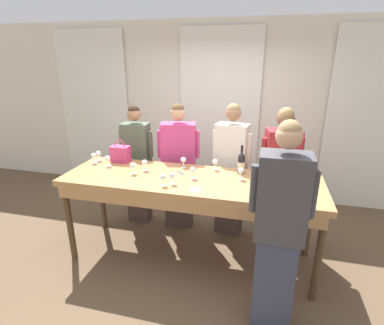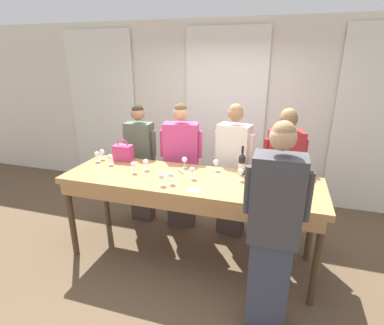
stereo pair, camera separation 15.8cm
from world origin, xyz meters
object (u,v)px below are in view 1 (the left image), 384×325
Objects in this scene: wine_bottle at (241,163)px; wine_glass_center_right at (183,160)px; wine_glass_back_right at (193,170)px; host_pouring at (279,231)px; handbag at (120,154)px; wine_glass_front_right at (285,167)px; wine_glass_by_handbag at (133,166)px; wine_glass_front_mid at (108,159)px; guest_striped_shirt at (280,175)px; wine_glass_center_left at (215,162)px; wine_glass_near_host at (145,163)px; wine_glass_by_bottle at (241,171)px; guest_olive_jacket at (137,164)px; wine_glass_center_mid at (94,156)px; wine_glass_back_mid at (163,177)px; guest_pink_top at (179,167)px; tasting_bar at (190,186)px; wine_glass_front_left at (98,154)px; wine_glass_back_left at (172,176)px; guest_cream_sweater at (231,170)px.

wine_bottle is 0.68m from wine_glass_center_right.
host_pouring reaches higher than wine_glass_back_right.
wine_glass_front_right is at bearing 0.70° from handbag.
wine_glass_front_right and wine_glass_center_right have the same top height.
wine_glass_front_mid is at bearing 158.22° from wine_glass_by_handbag.
guest_striped_shirt reaches higher than wine_glass_by_handbag.
handbag is at bearing -179.82° from wine_glass_center_left.
wine_glass_near_host is 1.09m from wine_glass_by_bottle.
guest_olive_jacket is at bearing 76.28° from wine_glass_front_mid.
handbag is 0.82m from wine_glass_center_right.
host_pouring is (1.08, -1.03, -0.16)m from wine_glass_center_right.
wine_glass_center_left is at bearing 173.57° from wine_bottle.
wine_glass_center_mid is at bearing -176.72° from wine_bottle.
wine_glass_near_host is at bearing -7.14° from wine_glass_center_mid.
guest_pink_top is at bearing 96.85° from wine_glass_back_mid.
wine_glass_front_left reaches higher than tasting_bar.
wine_glass_front_left is at bearing -178.43° from wine_glass_front_right.
wine_glass_back_left is 0.91m from guest_pink_top.
guest_pink_top is at bearing 180.00° from guest_striped_shirt.
handbag is 0.20m from wine_glass_front_mid.
tasting_bar is 21.63× the size of wine_glass_back_right.
wine_glass_front_left is 1.00× the size of wine_glass_center_left.
host_pouring reaches higher than wine_bottle.
guest_cream_sweater is at bearing 34.31° from wine_glass_by_handbag.
wine_glass_center_left is at bearing -178.49° from wine_glass_front_right.
handbag is 2.15× the size of wine_glass_back_mid.
guest_cream_sweater reaches higher than wine_glass_front_mid.
host_pouring is (0.89, -0.73, -0.16)m from wine_glass_back_right.
handbag is at bearing 171.78° from wine_glass_by_bottle.
wine_glass_back_mid and wine_glass_by_bottle have the same top height.
guest_olive_jacket is at bearing 180.00° from guest_cream_sweater.
guest_striped_shirt is at bearing 88.03° from host_pouring.
wine_glass_back_left is at bearing -47.75° from guest_olive_jacket.
guest_striped_shirt is at bearing 95.47° from wine_glass_front_right.
tasting_bar is at bearing -13.45° from wine_glass_front_left.
wine_glass_center_mid reaches higher than tasting_bar.
guest_cream_sweater is at bearing 67.02° from wine_glass_center_left.
wine_glass_center_left and wine_glass_back_left have the same top height.
wine_glass_by_handbag is at bearing -156.82° from guest_striped_shirt.
wine_glass_front_left is 1.00× the size of wine_glass_back_right.
wine_bottle reaches higher than wine_glass_by_bottle.
wine_glass_center_mid is at bearing -163.61° from guest_cream_sweater.
wine_glass_by_handbag is 0.07× the size of guest_cream_sweater.
wine_glass_center_mid is 1.09m from guest_pink_top.
wine_glass_front_right is (0.48, 0.05, -0.03)m from wine_bottle.
wine_bottle reaches higher than wine_glass_back_mid.
wine_glass_front_right is 0.08× the size of guest_pink_top.
wine_glass_center_right is 0.72m from wine_glass_by_bottle.
host_pouring is (1.97, -0.86, -0.16)m from wine_glass_front_mid.
guest_striped_shirt is at bearing 37.96° from wine_glass_back_left.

